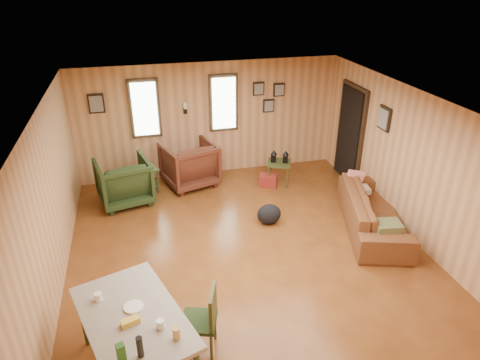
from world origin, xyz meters
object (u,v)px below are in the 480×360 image
object	(u,v)px
side_table	(279,161)
dining_table	(133,321)
sofa	(374,206)
recliner_brown	(189,162)
recliner_green	(124,179)
end_table	(144,176)

from	to	relation	value
side_table	dining_table	bearing A→B (deg)	-126.80
sofa	recliner_brown	size ratio (longest dim) A/B	2.22
recliner_green	side_table	size ratio (longest dim) A/B	1.29
recliner_brown	dining_table	size ratio (longest dim) A/B	0.56
side_table	sofa	bearing A→B (deg)	-63.25
sofa	end_table	xyz separation A→B (m)	(-3.74, 2.31, -0.08)
sofa	end_table	world-z (taller)	sofa
recliner_brown	dining_table	distance (m)	4.62
recliner_brown	sofa	bearing A→B (deg)	122.85
sofa	side_table	xyz separation A→B (m)	(-1.02, 2.02, 0.07)
end_table	dining_table	size ratio (longest dim) A/B	0.36
recliner_brown	side_table	world-z (taller)	recliner_brown
sofa	recliner_green	world-z (taller)	recliner_green
side_table	dining_table	world-z (taller)	dining_table
end_table	dining_table	bearing A→B (deg)	-93.87
recliner_green	side_table	distance (m)	3.11
sofa	dining_table	bearing A→B (deg)	134.17
recliner_brown	end_table	distance (m)	0.95
recliner_brown	end_table	world-z (taller)	recliner_brown
recliner_brown	end_table	bearing A→B (deg)	-8.60
sofa	dining_table	world-z (taller)	dining_table
recliner_green	end_table	bearing A→B (deg)	-152.41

